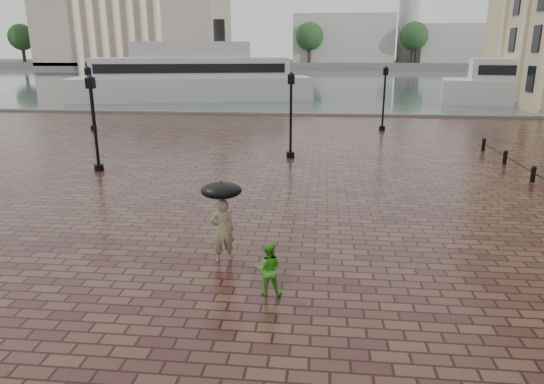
{
  "coord_description": "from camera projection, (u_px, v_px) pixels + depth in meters",
  "views": [
    {
      "loc": [
        4.72,
        -11.78,
        5.61
      ],
      "look_at": [
        3.21,
        2.47,
        1.4
      ],
      "focal_mm": 32.0,
      "sensor_mm": 36.0,
      "label": 1
    }
  ],
  "objects": [
    {
      "name": "child_pedestrian",
      "position": [
        269.0,
        269.0,
        11.41
      ],
      "size": [
        0.65,
        0.52,
        1.3
      ],
      "primitive_type": "imported",
      "rotation": [
        0.0,
        0.0,
        3.19
      ],
      "color": "green",
      "rests_on": "ground"
    },
    {
      "name": "umbrella",
      "position": [
        221.0,
        190.0,
        12.84
      ],
      "size": [
        1.1,
        1.1,
        1.17
      ],
      "color": "black",
      "rests_on": "ground"
    },
    {
      "name": "quay_edge",
      "position": [
        271.0,
        114.0,
        43.83
      ],
      "size": [
        80.0,
        0.6,
        0.3
      ],
      "primitive_type": "cube",
      "color": "slate",
      "rests_on": "ground"
    },
    {
      "name": "far_trees",
      "position": [
        310.0,
        37.0,
        142.32
      ],
      "size": [
        188.0,
        8.0,
        13.5
      ],
      "color": "#2D2119",
      "rests_on": "ground"
    },
    {
      "name": "museum",
      "position": [
        136.0,
        23.0,
        152.91
      ],
      "size": [
        57.0,
        32.5,
        26.0
      ],
      "color": "gray",
      "rests_on": "ground"
    },
    {
      "name": "street_lamps",
      "position": [
        221.0,
        106.0,
        29.49
      ],
      "size": [
        21.44,
        14.44,
        4.4
      ],
      "color": "black",
      "rests_on": "ground"
    },
    {
      "name": "harbour_water",
      "position": [
        302.0,
        78.0,
        101.08
      ],
      "size": [
        240.0,
        240.0,
        0.0
      ],
      "primitive_type": "plane",
      "color": "#434E52",
      "rests_on": "ground"
    },
    {
      "name": "far_shore",
      "position": [
        311.0,
        64.0,
        165.68
      ],
      "size": [
        300.0,
        60.0,
        2.0
      ],
      "primitive_type": "cube",
      "color": "#4C4C47",
      "rests_on": "ground"
    },
    {
      "name": "ferry_near",
      "position": [
        192.0,
        77.0,
        55.53
      ],
      "size": [
        27.89,
        12.73,
        8.9
      ],
      "rotation": [
        0.0,
        0.0,
        0.24
      ],
      "color": "silver",
      "rests_on": "ground"
    },
    {
      "name": "distant_skyline",
      "position": [
        467.0,
        37.0,
        148.9
      ],
      "size": [
        102.5,
        22.0,
        33.0
      ],
      "color": "#9B9893",
      "rests_on": "ground"
    },
    {
      "name": "adult_pedestrian",
      "position": [
        223.0,
        230.0,
        13.16
      ],
      "size": [
        0.76,
        0.63,
        1.8
      ],
      "primitive_type": "imported",
      "rotation": [
        0.0,
        0.0,
        3.5
      ],
      "color": "gray",
      "rests_on": "ground"
    },
    {
      "name": "ground",
      "position": [
        146.0,
        263.0,
        13.3
      ],
      "size": [
        300.0,
        300.0,
        0.0
      ],
      "primitive_type": "plane",
      "color": "#391D1A",
      "rests_on": "ground"
    }
  ]
}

